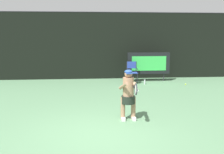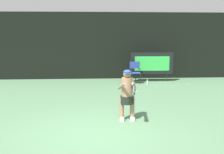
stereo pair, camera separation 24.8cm
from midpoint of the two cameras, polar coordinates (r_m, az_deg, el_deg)
The scene contains 8 objects.
ground at distance 6.40m, azimuth -2.27°, elevation -13.01°, with size 18.00×22.00×0.03m.
backdrop_screen at distance 14.63m, azimuth -3.10°, elevation 6.69°, with size 18.00×0.12×3.66m.
scoreboard at distance 13.91m, azimuth 9.06°, elevation 2.91°, with size 2.20×0.21×1.50m.
umpire_chair at distance 13.30m, azimuth 5.44°, elevation 1.29°, with size 0.52×0.44×1.08m.
water_bottle at distance 13.10m, azimuth 8.18°, elevation -1.08°, with size 0.07×0.07×0.27m.
tennis_player at distance 7.47m, azimuth 4.24°, elevation -3.49°, with size 0.54×0.62×1.44m.
tennis_racket at distance 6.94m, azimuth 5.76°, elevation -2.63°, with size 0.03×0.60×0.31m.
tennis_ball_loose at distance 13.31m, azimuth 16.71°, elevation -1.60°, with size 0.07×0.07×0.07m.
Camera 2 is at (0.00, -6.13, 2.38)m, focal length 42.41 mm.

